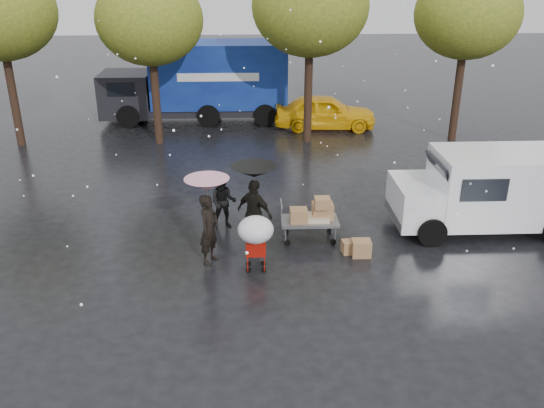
{
  "coord_description": "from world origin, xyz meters",
  "views": [
    {
      "loc": [
        0.12,
        -12.55,
        6.97
      ],
      "look_at": [
        0.69,
        1.0,
        1.11
      ],
      "focal_mm": 38.0,
      "sensor_mm": 36.0,
      "label": 1
    }
  ],
  "objects_px": {
    "person_black": "(255,213)",
    "vendor_cart": "(313,215)",
    "yellow_taxi": "(325,112)",
    "shopping_cart": "(256,232)",
    "blue_truck": "(201,82)",
    "person_pink": "(209,229)",
    "white_van": "(491,189)"
  },
  "relations": [
    {
      "from": "person_black",
      "to": "vendor_cart",
      "type": "bearing_deg",
      "value": -134.6
    },
    {
      "from": "person_black",
      "to": "yellow_taxi",
      "type": "xyz_separation_m",
      "value": [
        3.22,
        10.95,
        -0.16
      ]
    },
    {
      "from": "shopping_cart",
      "to": "blue_truck",
      "type": "xyz_separation_m",
      "value": [
        -2.22,
        14.06,
        0.69
      ]
    },
    {
      "from": "person_pink",
      "to": "vendor_cart",
      "type": "bearing_deg",
      "value": -42.64
    },
    {
      "from": "person_black",
      "to": "yellow_taxi",
      "type": "relative_size",
      "value": 0.42
    },
    {
      "from": "yellow_taxi",
      "to": "white_van",
      "type": "bearing_deg",
      "value": -158.43
    },
    {
      "from": "person_pink",
      "to": "white_van",
      "type": "bearing_deg",
      "value": -52.92
    },
    {
      "from": "white_van",
      "to": "yellow_taxi",
      "type": "relative_size",
      "value": 1.13
    },
    {
      "from": "vendor_cart",
      "to": "blue_truck",
      "type": "bearing_deg",
      "value": 106.82
    },
    {
      "from": "person_black",
      "to": "vendor_cart",
      "type": "distance_m",
      "value": 1.55
    },
    {
      "from": "person_pink",
      "to": "person_black",
      "type": "bearing_deg",
      "value": -27.22
    },
    {
      "from": "person_pink",
      "to": "blue_truck",
      "type": "distance_m",
      "value": 13.55
    },
    {
      "from": "vendor_cart",
      "to": "yellow_taxi",
      "type": "height_order",
      "value": "yellow_taxi"
    },
    {
      "from": "person_black",
      "to": "shopping_cart",
      "type": "xyz_separation_m",
      "value": [
        0.0,
        -1.44,
        0.16
      ]
    },
    {
      "from": "vendor_cart",
      "to": "person_pink",
      "type": "bearing_deg",
      "value": -157.71
    },
    {
      "from": "person_black",
      "to": "blue_truck",
      "type": "distance_m",
      "value": 12.84
    },
    {
      "from": "vendor_cart",
      "to": "shopping_cart",
      "type": "relative_size",
      "value": 1.04
    },
    {
      "from": "shopping_cart",
      "to": "white_van",
      "type": "height_order",
      "value": "white_van"
    },
    {
      "from": "person_pink",
      "to": "yellow_taxi",
      "type": "bearing_deg",
      "value": 4.92
    },
    {
      "from": "white_van",
      "to": "blue_truck",
      "type": "distance_m",
      "value": 14.69
    },
    {
      "from": "shopping_cart",
      "to": "person_pink",
      "type": "bearing_deg",
      "value": 152.63
    },
    {
      "from": "person_black",
      "to": "yellow_taxi",
      "type": "height_order",
      "value": "person_black"
    },
    {
      "from": "vendor_cart",
      "to": "yellow_taxi",
      "type": "xyz_separation_m",
      "value": [
        1.69,
        10.73,
        0.02
      ]
    },
    {
      "from": "person_pink",
      "to": "yellow_taxi",
      "type": "distance_m",
      "value": 12.59
    },
    {
      "from": "white_van",
      "to": "yellow_taxi",
      "type": "height_order",
      "value": "white_van"
    },
    {
      "from": "person_black",
      "to": "blue_truck",
      "type": "height_order",
      "value": "blue_truck"
    },
    {
      "from": "vendor_cart",
      "to": "white_van",
      "type": "xyz_separation_m",
      "value": [
        4.88,
        0.52,
        0.43
      ]
    },
    {
      "from": "person_black",
      "to": "white_van",
      "type": "height_order",
      "value": "white_van"
    },
    {
      "from": "person_black",
      "to": "vendor_cart",
      "type": "relative_size",
      "value": 1.19
    },
    {
      "from": "person_black",
      "to": "white_van",
      "type": "bearing_deg",
      "value": -136.24
    },
    {
      "from": "person_pink",
      "to": "blue_truck",
      "type": "xyz_separation_m",
      "value": [
        -1.1,
        13.48,
        0.87
      ]
    },
    {
      "from": "shopping_cart",
      "to": "yellow_taxi",
      "type": "height_order",
      "value": "yellow_taxi"
    }
  ]
}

